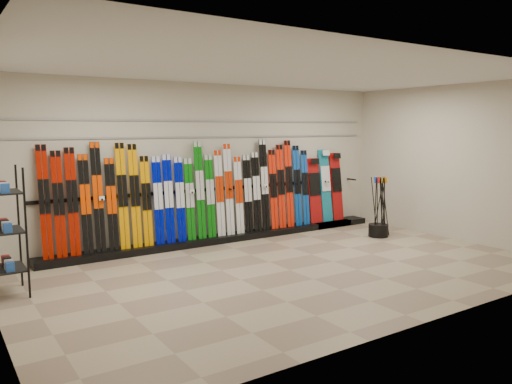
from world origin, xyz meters
TOP-DOWN VIEW (x-y plane):
  - floor at (0.00, 0.00)m, footprint 8.00×8.00m
  - back_wall at (0.00, 2.50)m, footprint 8.00×0.00m
  - right_wall at (4.00, 0.00)m, footprint 0.00×5.00m
  - ceiling at (0.00, 0.00)m, footprint 8.00×8.00m
  - ski_rack_base at (0.22, 2.28)m, footprint 8.00×0.40m
  - skis at (-0.47, 2.31)m, footprint 5.38×0.19m
  - snowboards at (2.77, 2.35)m, footprint 0.95×0.24m
  - accessory_rack at (-3.75, 1.13)m, footprint 0.40×0.60m
  - pole_bin at (2.93, 0.93)m, footprint 0.39×0.39m
  - ski_poles at (2.98, 0.93)m, footprint 0.31×0.28m
  - slatwall_rail_0 at (0.00, 2.48)m, footprint 7.60×0.02m
  - slatwall_rail_1 at (0.00, 2.48)m, footprint 7.60×0.02m

SIDE VIEW (x-z plane):
  - floor at x=0.00m, z-range 0.00..0.00m
  - ski_rack_base at x=0.22m, z-range 0.00..0.12m
  - pole_bin at x=2.93m, z-range 0.00..0.25m
  - ski_poles at x=2.98m, z-range 0.02..1.20m
  - accessory_rack at x=-3.75m, z-range 0.00..1.68m
  - snowboards at x=2.77m, z-range 0.08..1.65m
  - skis at x=-0.47m, z-range 0.04..1.86m
  - back_wall at x=0.00m, z-range -2.50..5.50m
  - right_wall at x=4.00m, z-range -1.00..4.00m
  - slatwall_rail_0 at x=0.00m, z-range 1.98..2.02m
  - slatwall_rail_1 at x=0.00m, z-range 2.28..2.31m
  - ceiling at x=0.00m, z-range 3.00..3.00m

